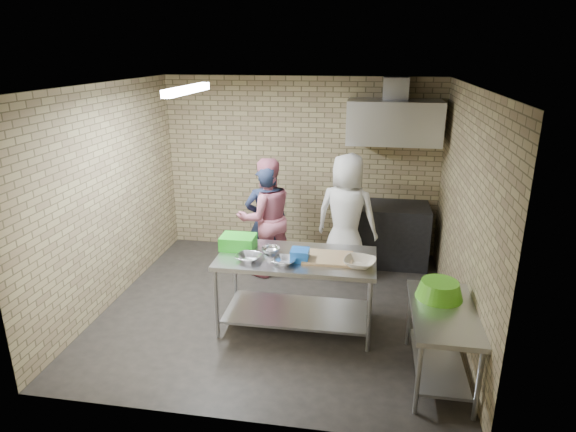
# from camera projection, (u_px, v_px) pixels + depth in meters

# --- Properties ---
(floor) EXTENTS (4.20, 4.20, 0.00)m
(floor) POSITION_uv_depth(u_px,v_px,m) (278.00, 308.00, 6.16)
(floor) COLOR black
(floor) RESTS_ON ground
(ceiling) EXTENTS (4.20, 4.20, 0.00)m
(ceiling) POSITION_uv_depth(u_px,v_px,m) (276.00, 85.00, 5.29)
(ceiling) COLOR black
(ceiling) RESTS_ON ground
(back_wall) EXTENTS (4.20, 0.06, 2.70)m
(back_wall) POSITION_uv_depth(u_px,v_px,m) (301.00, 166.00, 7.59)
(back_wall) COLOR tan
(back_wall) RESTS_ON ground
(front_wall) EXTENTS (4.20, 0.06, 2.70)m
(front_wall) POSITION_uv_depth(u_px,v_px,m) (230.00, 280.00, 3.86)
(front_wall) COLOR tan
(front_wall) RESTS_ON ground
(left_wall) EXTENTS (0.06, 4.00, 2.70)m
(left_wall) POSITION_uv_depth(u_px,v_px,m) (109.00, 196.00, 6.05)
(left_wall) COLOR tan
(left_wall) RESTS_ON ground
(right_wall) EXTENTS (0.06, 4.00, 2.70)m
(right_wall) POSITION_uv_depth(u_px,v_px,m) (465.00, 214.00, 5.40)
(right_wall) COLOR tan
(right_wall) RESTS_ON ground
(prep_table) EXTENTS (1.76, 0.88, 0.88)m
(prep_table) POSITION_uv_depth(u_px,v_px,m) (296.00, 292.00, 5.62)
(prep_table) COLOR #B6B8BE
(prep_table) RESTS_ON floor
(side_counter) EXTENTS (0.60, 1.20, 0.75)m
(side_counter) POSITION_uv_depth(u_px,v_px,m) (440.00, 344.00, 4.73)
(side_counter) COLOR silver
(side_counter) RESTS_ON floor
(stove) EXTENTS (1.20, 0.70, 0.90)m
(stove) POSITION_uv_depth(u_px,v_px,m) (386.00, 234.00, 7.35)
(stove) COLOR black
(stove) RESTS_ON floor
(range_hood) EXTENTS (1.30, 0.60, 0.60)m
(range_hood) POSITION_uv_depth(u_px,v_px,m) (394.00, 122.00, 6.86)
(range_hood) COLOR silver
(range_hood) RESTS_ON back_wall
(hood_duct) EXTENTS (0.35, 0.30, 0.30)m
(hood_duct) POSITION_uv_depth(u_px,v_px,m) (396.00, 88.00, 6.86)
(hood_duct) COLOR #A5A8AD
(hood_duct) RESTS_ON back_wall
(wall_shelf) EXTENTS (0.80, 0.20, 0.04)m
(wall_shelf) POSITION_uv_depth(u_px,v_px,m) (414.00, 133.00, 7.05)
(wall_shelf) COLOR #3F2B19
(wall_shelf) RESTS_ON back_wall
(fluorescent_fixture) EXTENTS (0.10, 1.25, 0.08)m
(fluorescent_fixture) POSITION_uv_depth(u_px,v_px,m) (187.00, 90.00, 5.46)
(fluorescent_fixture) COLOR white
(fluorescent_fixture) RESTS_ON ceiling
(green_crate) EXTENTS (0.39, 0.29, 0.16)m
(green_crate) POSITION_uv_depth(u_px,v_px,m) (238.00, 242.00, 5.68)
(green_crate) COLOR green
(green_crate) RESTS_ON prep_table
(blue_tub) EXTENTS (0.20, 0.20, 0.13)m
(blue_tub) POSITION_uv_depth(u_px,v_px,m) (300.00, 255.00, 5.36)
(blue_tub) COLOR blue
(blue_tub) RESTS_ON prep_table
(cutting_board) EXTENTS (0.54, 0.41, 0.03)m
(cutting_board) POSITION_uv_depth(u_px,v_px,m) (328.00, 258.00, 5.40)
(cutting_board) COLOR tan
(cutting_board) RESTS_ON prep_table
(mixing_bowl_a) EXTENTS (0.32, 0.32, 0.07)m
(mixing_bowl_a) POSITION_uv_depth(u_px,v_px,m) (249.00, 258.00, 5.36)
(mixing_bowl_a) COLOR silver
(mixing_bowl_a) RESTS_ON prep_table
(mixing_bowl_b) EXTENTS (0.25, 0.25, 0.07)m
(mixing_bowl_b) POSITION_uv_depth(u_px,v_px,m) (271.00, 250.00, 5.56)
(mixing_bowl_b) COLOR silver
(mixing_bowl_b) RESTS_ON prep_table
(mixing_bowl_c) EXTENTS (0.30, 0.30, 0.06)m
(mixing_bowl_c) POSITION_uv_depth(u_px,v_px,m) (284.00, 261.00, 5.28)
(mixing_bowl_c) COLOR silver
(mixing_bowl_c) RESTS_ON prep_table
(ceramic_bowl) EXTENTS (0.40, 0.40, 0.08)m
(ceramic_bowl) POSITION_uv_depth(u_px,v_px,m) (360.00, 263.00, 5.22)
(ceramic_bowl) COLOR beige
(ceramic_bowl) RESTS_ON prep_table
(green_basin) EXTENTS (0.46, 0.46, 0.17)m
(green_basin) POSITION_uv_depth(u_px,v_px,m) (439.00, 289.00, 4.82)
(green_basin) COLOR #59C626
(green_basin) RESTS_ON side_counter
(bottle_red) EXTENTS (0.07, 0.07, 0.18)m
(bottle_red) POSITION_uv_depth(u_px,v_px,m) (397.00, 125.00, 7.05)
(bottle_red) COLOR #B22619
(bottle_red) RESTS_ON wall_shelf
(bottle_green) EXTENTS (0.06, 0.06, 0.15)m
(bottle_green) POSITION_uv_depth(u_px,v_px,m) (425.00, 127.00, 7.00)
(bottle_green) COLOR green
(bottle_green) RESTS_ON wall_shelf
(man_navy) EXTENTS (0.67, 0.54, 1.60)m
(man_navy) POSITION_uv_depth(u_px,v_px,m) (266.00, 222.00, 6.83)
(man_navy) COLOR black
(man_navy) RESTS_ON floor
(woman_pink) EXTENTS (1.03, 0.96, 1.69)m
(woman_pink) POSITION_uv_depth(u_px,v_px,m) (266.00, 218.00, 6.85)
(woman_pink) COLOR #CA6B82
(woman_pink) RESTS_ON floor
(woman_white) EXTENTS (0.97, 0.75, 1.76)m
(woman_white) POSITION_uv_depth(u_px,v_px,m) (346.00, 216.00, 6.78)
(woman_white) COLOR white
(woman_white) RESTS_ON floor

